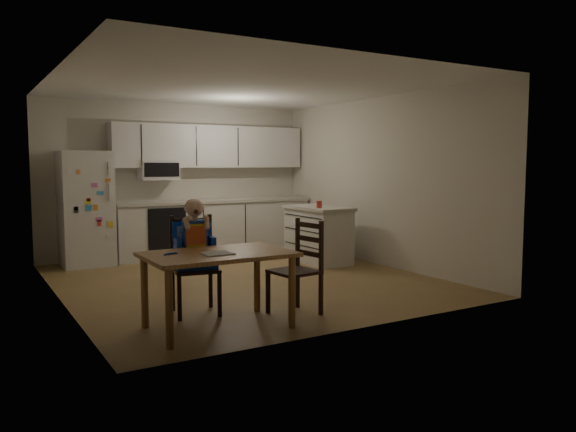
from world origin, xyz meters
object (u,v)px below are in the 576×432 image
(red_cup, at_px, (319,204))
(chair_side, at_px, (302,261))
(kitchen_island, at_px, (318,234))
(dining_table, at_px, (218,263))
(chair_booster, at_px, (194,244))
(refrigerator, at_px, (86,209))

(red_cup, bearing_deg, chair_side, -127.51)
(kitchen_island, distance_m, chair_side, 2.97)
(dining_table, xyz_separation_m, chair_booster, (0.01, 0.62, 0.09))
(red_cup, bearing_deg, kitchen_island, 59.76)
(chair_booster, bearing_deg, kitchen_island, 43.62)
(refrigerator, relative_size, kitchen_island, 1.46)
(kitchen_island, height_order, dining_table, kitchen_island)
(red_cup, height_order, dining_table, red_cup)
(kitchen_island, xyz_separation_m, dining_table, (-2.72, -2.43, 0.18))
(refrigerator, xyz_separation_m, chair_booster, (0.40, -3.35, -0.15))
(refrigerator, xyz_separation_m, red_cup, (2.99, -1.76, 0.06))
(red_cup, xyz_separation_m, chair_side, (-1.65, -2.15, -0.38))
(refrigerator, distance_m, red_cup, 3.47)
(chair_booster, bearing_deg, chair_side, -20.89)
(dining_table, height_order, chair_side, chair_side)
(refrigerator, relative_size, red_cup, 16.37)
(kitchen_island, bearing_deg, chair_side, -126.88)
(refrigerator, relative_size, chair_side, 1.79)
(kitchen_island, relative_size, red_cup, 11.24)
(red_cup, distance_m, chair_booster, 3.04)
(kitchen_island, bearing_deg, dining_table, -138.23)
(dining_table, bearing_deg, kitchen_island, 41.77)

